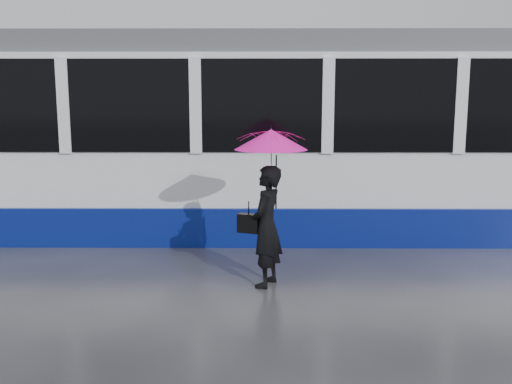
{
  "coord_description": "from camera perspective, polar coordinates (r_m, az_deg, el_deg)",
  "views": [
    {
      "loc": [
        0.73,
        -7.42,
        2.34
      ],
      "look_at": [
        0.67,
        -0.03,
        1.1
      ],
      "focal_mm": 40.0,
      "sensor_mm": 36.0,
      "label": 1
    }
  ],
  "objects": [
    {
      "name": "handbag",
      "position": [
        7.05,
        -0.73,
        -3.14
      ],
      "size": [
        0.29,
        0.2,
        0.41
      ],
      "rotation": [
        0.0,
        0.0,
        -0.36
      ],
      "color": "black",
      "rests_on": "ground"
    },
    {
      "name": "tram",
      "position": [
        9.95,
        -2.33,
        5.47
      ],
      "size": [
        26.0,
        2.56,
        3.35
      ],
      "color": "white",
      "rests_on": "ground"
    },
    {
      "name": "rails",
      "position": [
        10.21,
        -3.67,
        -3.68
      ],
      "size": [
        34.0,
        1.51,
        0.02
      ],
      "color": "#3F3D38",
      "rests_on": "ground"
    },
    {
      "name": "umbrella",
      "position": [
        6.9,
        1.5,
        3.85
      ],
      "size": [
        1.15,
        1.15,
        1.02
      ],
      "rotation": [
        0.0,
        0.0,
        -0.36
      ],
      "color": "#E1124B",
      "rests_on": "ground"
    },
    {
      "name": "ground",
      "position": [
        7.81,
        -4.98,
        -7.95
      ],
      "size": [
        90.0,
        90.0,
        0.0
      ],
      "primitive_type": "plane",
      "color": "#29292E",
      "rests_on": "ground"
    },
    {
      "name": "woman",
      "position": [
        7.04,
        1.06,
        -3.47
      ],
      "size": [
        0.53,
        0.64,
        1.51
      ],
      "primitive_type": "imported",
      "rotation": [
        0.0,
        0.0,
        -1.93
      ],
      "color": "black",
      "rests_on": "ground"
    }
  ]
}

